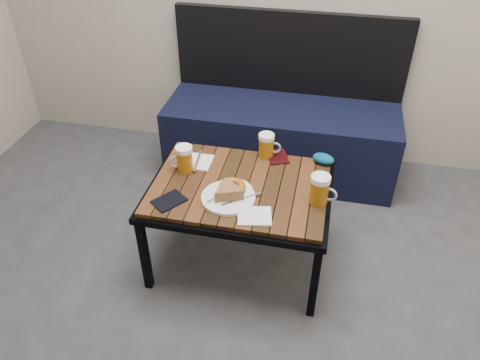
% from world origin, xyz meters
% --- Properties ---
extents(bench, '(1.40, 0.50, 0.95)m').
position_xyz_m(bench, '(-0.12, 1.76, 0.27)').
color(bench, black).
rests_on(bench, ground).
extents(cafe_table, '(0.84, 0.62, 0.47)m').
position_xyz_m(cafe_table, '(-0.20, 0.92, 0.43)').
color(cafe_table, black).
rests_on(cafe_table, ground).
extents(beer_mug_left, '(0.12, 0.10, 0.13)m').
position_xyz_m(beer_mug_left, '(-0.49, 0.98, 0.54)').
color(beer_mug_left, '#A15E0D').
rests_on(beer_mug_left, cafe_table).
extents(beer_mug_centre, '(0.12, 0.08, 0.12)m').
position_xyz_m(beer_mug_centre, '(-0.13, 1.18, 0.53)').
color(beer_mug_centre, '#A15E0D').
rests_on(beer_mug_centre, cafe_table).
extents(beer_mug_right, '(0.13, 0.10, 0.14)m').
position_xyz_m(beer_mug_right, '(0.16, 0.87, 0.54)').
color(beer_mug_right, '#A15E0D').
rests_on(beer_mug_right, cafe_table).
extents(plate_pie, '(0.24, 0.24, 0.07)m').
position_xyz_m(plate_pie, '(-0.23, 0.81, 0.50)').
color(plate_pie, white).
rests_on(plate_pie, cafe_table).
extents(plate_bagel, '(0.23, 0.21, 0.05)m').
position_xyz_m(plate_bagel, '(-0.23, 0.85, 0.49)').
color(plate_bagel, white).
rests_on(plate_bagel, cafe_table).
extents(napkin_left, '(0.14, 0.18, 0.01)m').
position_xyz_m(napkin_left, '(-0.45, 1.05, 0.48)').
color(napkin_left, white).
rests_on(napkin_left, cafe_table).
extents(napkin_right, '(0.16, 0.14, 0.01)m').
position_xyz_m(napkin_right, '(-0.10, 0.72, 0.48)').
color(napkin_right, white).
rests_on(napkin_right, cafe_table).
extents(passport_navy, '(0.16, 0.17, 0.01)m').
position_xyz_m(passport_navy, '(-0.48, 0.74, 0.48)').
color(passport_navy, black).
rests_on(passport_navy, cafe_table).
extents(passport_burgundy, '(0.14, 0.16, 0.01)m').
position_xyz_m(passport_burgundy, '(-0.07, 1.18, 0.48)').
color(passport_burgundy, black).
rests_on(passport_burgundy, cafe_table).
extents(knit_pouch, '(0.12, 0.10, 0.05)m').
position_xyz_m(knit_pouch, '(0.16, 1.18, 0.50)').
color(knit_pouch, navy).
rests_on(knit_pouch, cafe_table).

